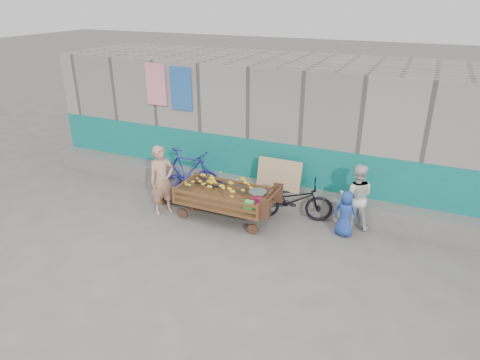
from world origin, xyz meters
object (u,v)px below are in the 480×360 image
at_px(child, 345,214).
at_px(bicycle_blue, 188,172).
at_px(bench, 179,199).
at_px(woman, 356,197).
at_px(bicycle_dark, 292,200).
at_px(banana_cart, 222,192).
at_px(vendor_man, 162,180).

bearing_deg(child, bicycle_blue, 0.20).
height_order(bench, woman, woman).
bearing_deg(bicycle_dark, banana_cart, 97.74).
bearing_deg(bicycle_blue, child, -94.15).
xyz_separation_m(bench, vendor_man, (-0.14, -0.39, 0.59)).
xyz_separation_m(child, bicycle_dark, (-1.16, 0.22, -0.03)).
xyz_separation_m(banana_cart, bench, (-1.15, 0.10, -0.43)).
relative_size(banana_cart, bicycle_blue, 1.16).
height_order(banana_cart, bicycle_dark, banana_cart).
height_order(banana_cart, bench, banana_cart).
bearing_deg(child, vendor_man, 16.22).
xyz_separation_m(bench, bicycle_dark, (2.51, 0.48, 0.26)).
height_order(woman, bicycle_dark, woman).
relative_size(vendor_man, child, 1.61).
bearing_deg(child, bench, 10.54).
bearing_deg(bench, bicycle_blue, 101.95).
xyz_separation_m(vendor_man, bicycle_blue, (0.00, 1.08, -0.22)).
relative_size(vendor_man, bicycle_blue, 0.84).
distance_m(woman, child, 0.47).
distance_m(bench, vendor_man, 0.72).
bearing_deg(woman, child, 63.59).
bearing_deg(bench, banana_cart, -4.73).
bearing_deg(banana_cart, vendor_man, -166.96).
distance_m(bench, woman, 3.88).
distance_m(vendor_man, bicycle_blue, 1.10).
relative_size(banana_cart, child, 2.24).
bearing_deg(bicycle_blue, bicycle_dark, -92.15).
height_order(bench, bicycle_blue, bicycle_blue).
distance_m(banana_cart, vendor_man, 1.34).
xyz_separation_m(banana_cart, bicycle_blue, (-1.29, 0.78, -0.06)).
relative_size(vendor_man, bicycle_dark, 0.91).
height_order(woman, child, woman).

